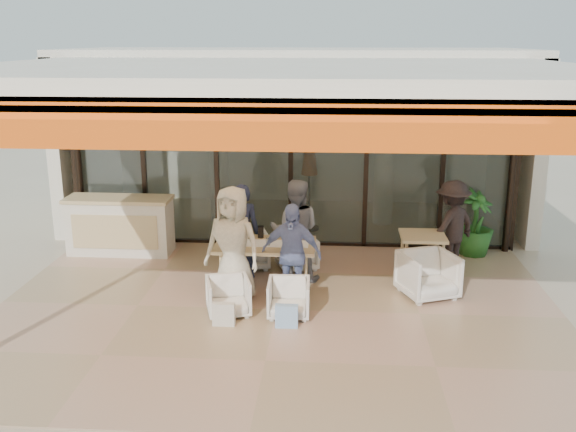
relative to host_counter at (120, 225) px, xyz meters
name	(u,v)px	position (x,y,z in m)	size (l,w,h in m)	color
ground	(276,311)	(2.98, -2.30, -0.53)	(70.00, 70.00, 0.00)	#C6B293
terrace_floor	(276,311)	(2.98, -2.30, -0.53)	(8.00, 6.00, 0.01)	tan
terrace_structure	(273,78)	(2.98, -2.56, 2.72)	(8.00, 6.00, 3.40)	silver
glass_storefront	(291,161)	(2.98, 0.70, 1.07)	(8.08, 0.10, 3.20)	#9EADA3
interior_block	(299,111)	(2.99, 3.02, 1.70)	(9.05, 3.62, 3.52)	silver
host_counter	(120,225)	(0.00, 0.00, 0.00)	(1.85, 0.65, 1.04)	silver
dining_table	(265,247)	(2.74, -1.50, 0.16)	(1.50, 0.90, 0.93)	tan
chair_far_left	(247,248)	(2.33, -0.56, -0.18)	(0.68, 0.64, 0.70)	white
chair_far_right	(297,251)	(3.17, -0.56, -0.22)	(0.60, 0.56, 0.61)	white
chair_near_left	(228,295)	(2.33, -2.46, -0.24)	(0.58, 0.54, 0.59)	white
chair_near_right	(289,297)	(3.17, -2.46, -0.24)	(0.57, 0.53, 0.59)	white
diner_navy	(242,232)	(2.33, -1.06, 0.25)	(0.57, 0.37, 1.56)	#1B243C
diner_grey	(295,231)	(3.17, -1.06, 0.29)	(0.80, 0.62, 1.64)	slate
diner_cream	(233,245)	(2.33, -1.96, 0.33)	(0.84, 0.55, 1.72)	beige
diner_periwinkle	(291,254)	(3.17, -1.96, 0.21)	(0.87, 0.36, 1.49)	#6876AE
tote_bag_cream	(224,315)	(2.33, -2.86, -0.36)	(0.30, 0.10, 0.34)	silver
tote_bag_blue	(287,317)	(3.17, -2.86, -0.36)	(0.30, 0.10, 0.34)	#99BFD8
side_table	(423,241)	(5.17, -0.87, 0.11)	(0.70, 0.70, 0.74)	tan
side_chair	(428,273)	(5.17, -1.62, -0.15)	(0.74, 0.69, 0.76)	white
standing_woman	(452,226)	(5.69, -0.43, 0.23)	(0.98, 0.57, 1.52)	black
potted_palm	(475,223)	(6.24, 0.37, 0.06)	(0.67, 0.67, 1.19)	#1E5919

